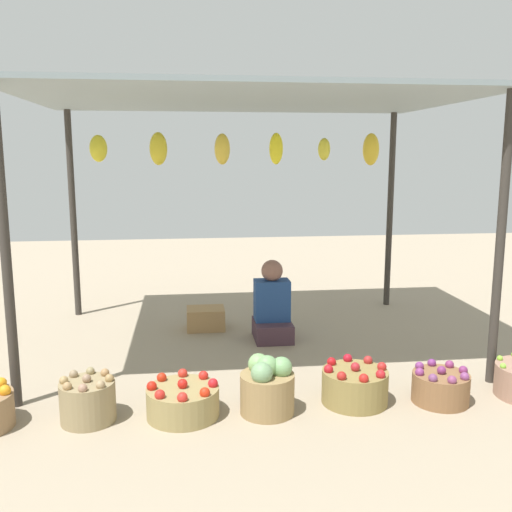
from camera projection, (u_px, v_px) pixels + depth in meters
name	position (u px, v px, depth m)	size (l,w,h in m)	color
ground_plane	(248.00, 342.00, 5.47)	(14.00, 14.00, 0.00)	tan
market_stall_structure	(248.00, 114.00, 5.11)	(3.91, 2.69, 2.30)	#38332D
vendor_person	(272.00, 309.00, 5.54)	(0.36, 0.44, 0.78)	#462F3C
basket_potatoes	(88.00, 400.00, 3.83)	(0.37, 0.37, 0.33)	#95825B
basket_red_tomatoes	(183.00, 401.00, 3.90)	(0.50, 0.50, 0.27)	#998652
basket_cabbages	(267.00, 387.00, 3.94)	(0.38, 0.38, 0.42)	#9A7C4E
basket_red_apples	(355.00, 386.00, 4.12)	(0.48, 0.48, 0.30)	olive
basket_purple_onions	(441.00, 387.00, 4.13)	(0.41, 0.41, 0.27)	brown
wooden_crate_near_vendor	(206.00, 318.00, 5.87)	(0.39, 0.30, 0.22)	#AB8251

